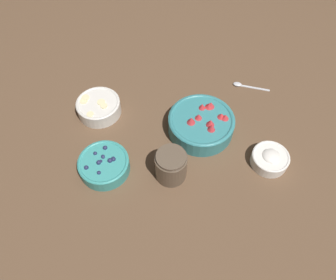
{
  "coord_description": "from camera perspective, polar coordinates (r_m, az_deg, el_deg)",
  "views": [
    {
      "loc": [
        -0.1,
        -0.61,
        0.91
      ],
      "look_at": [
        -0.04,
        -0.02,
        0.05
      ],
      "focal_mm": 35.0,
      "sensor_mm": 36.0,
      "label": 1
    }
  ],
  "objects": [
    {
      "name": "jar_chocolate",
      "position": [
        0.99,
        0.52,
        -4.58
      ],
      "size": [
        0.1,
        0.1,
        0.11
      ],
      "color": "brown",
      "rests_on": "ground_plane"
    },
    {
      "name": "ground_plane",
      "position": [
        1.1,
        2.22,
        -0.48
      ],
      "size": [
        4.0,
        4.0,
        0.0
      ],
      "primitive_type": "plane",
      "color": "brown"
    },
    {
      "name": "bowl_strawberries",
      "position": [
        1.1,
        5.85,
        2.96
      ],
      "size": [
        0.22,
        0.22,
        0.09
      ],
      "color": "teal",
      "rests_on": "ground_plane"
    },
    {
      "name": "bowl_bananas",
      "position": [
        1.18,
        -11.99,
        5.75
      ],
      "size": [
        0.15,
        0.15,
        0.05
      ],
      "color": "silver",
      "rests_on": "ground_plane"
    },
    {
      "name": "spoon",
      "position": [
        1.29,
        13.12,
        9.22
      ],
      "size": [
        0.13,
        0.06,
        0.01
      ],
      "color": "silver",
      "rests_on": "ground_plane"
    },
    {
      "name": "bowl_cream",
      "position": [
        1.08,
        17.35,
        -3.08
      ],
      "size": [
        0.12,
        0.12,
        0.05
      ],
      "color": "white",
      "rests_on": "ground_plane"
    },
    {
      "name": "bowl_blueberries",
      "position": [
        1.04,
        -11.09,
        -4.19
      ],
      "size": [
        0.16,
        0.16,
        0.06
      ],
      "color": "teal",
      "rests_on": "ground_plane"
    }
  ]
}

